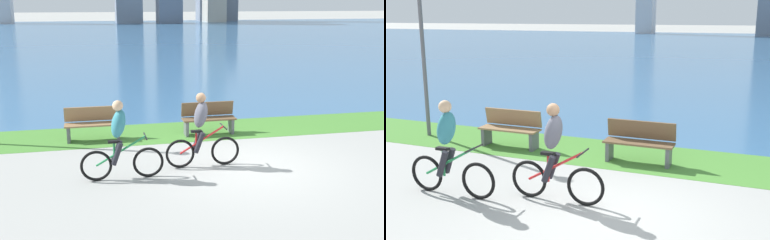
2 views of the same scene
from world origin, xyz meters
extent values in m
plane|color=#9E9E99|center=(0.00, 0.00, 0.00)|extent=(300.00, 300.00, 0.00)
cube|color=#478433|center=(0.00, 3.21, 0.00)|extent=(120.00, 2.17, 0.01)
cube|color=#386693|center=(0.00, 42.45, 0.00)|extent=(300.00, 76.31, 0.00)
torus|color=black|center=(-0.46, 0.24, 0.33)|extent=(0.66, 0.06, 0.66)
torus|color=black|center=(-1.51, 0.24, 0.33)|extent=(0.66, 0.06, 0.66)
cylinder|color=red|center=(-1.01, 0.24, 0.62)|extent=(1.02, 0.04, 0.62)
cylinder|color=red|center=(-1.14, 0.24, 0.57)|extent=(0.04, 0.04, 0.48)
cube|color=black|center=(-1.14, 0.24, 0.83)|extent=(0.24, 0.10, 0.05)
cylinder|color=black|center=(-0.51, 0.24, 0.91)|extent=(0.03, 0.52, 0.03)
ellipsoid|color=#595966|center=(-1.04, 0.24, 1.21)|extent=(0.40, 0.36, 0.65)
sphere|color=#A57A59|center=(-1.04, 0.24, 1.59)|extent=(0.22, 0.22, 0.22)
cylinder|color=#26262D|center=(-1.09, 0.34, 0.59)|extent=(0.27, 0.11, 0.49)
cylinder|color=#26262D|center=(-1.09, 0.14, 0.59)|extent=(0.27, 0.11, 0.49)
torus|color=black|center=(-2.28, -0.17, 0.33)|extent=(0.66, 0.06, 0.66)
torus|color=black|center=(-3.36, -0.17, 0.33)|extent=(0.66, 0.06, 0.66)
cylinder|color=#268C4C|center=(-2.84, -0.17, 0.62)|extent=(1.06, 0.04, 0.62)
cylinder|color=#268C4C|center=(-2.98, -0.17, 0.57)|extent=(0.04, 0.04, 0.48)
cube|color=black|center=(-2.98, -0.17, 0.83)|extent=(0.24, 0.10, 0.05)
cylinder|color=black|center=(-2.33, -0.17, 0.91)|extent=(0.03, 0.52, 0.03)
ellipsoid|color=teal|center=(-2.87, -0.17, 1.21)|extent=(0.40, 0.36, 0.65)
sphere|color=#D8AD84|center=(-2.87, -0.17, 1.59)|extent=(0.22, 0.22, 0.22)
cylinder|color=#26262D|center=(-2.93, -0.07, 0.59)|extent=(0.27, 0.11, 0.49)
cylinder|color=#26262D|center=(-2.93, -0.27, 0.59)|extent=(0.27, 0.11, 0.49)
cube|color=brown|center=(-0.20, 2.78, 0.45)|extent=(1.50, 0.45, 0.04)
cube|color=brown|center=(-0.20, 2.97, 0.70)|extent=(1.50, 0.11, 0.40)
cube|color=#595960|center=(0.45, 2.78, 0.23)|extent=(0.08, 0.37, 0.45)
cube|color=#595960|center=(-0.85, 2.78, 0.23)|extent=(0.08, 0.37, 0.45)
cube|color=olive|center=(-3.39, 2.84, 0.45)|extent=(1.50, 0.45, 0.04)
cube|color=olive|center=(-3.39, 3.04, 0.70)|extent=(1.50, 0.11, 0.40)
cube|color=#595960|center=(-2.74, 2.84, 0.23)|extent=(0.08, 0.37, 0.45)
cube|color=#595960|center=(-4.04, 2.84, 0.23)|extent=(0.08, 0.37, 0.45)
camera|label=1|loc=(-3.37, -9.64, 3.67)|focal=44.11mm
camera|label=2|loc=(2.05, -6.48, 3.11)|focal=42.94mm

